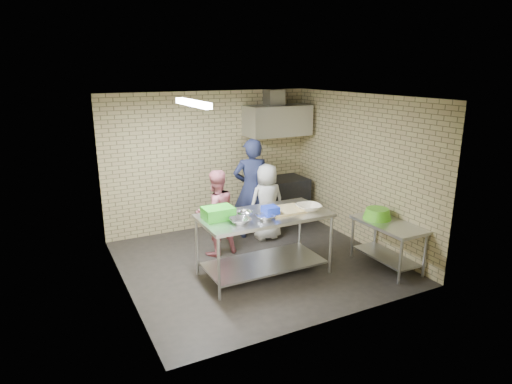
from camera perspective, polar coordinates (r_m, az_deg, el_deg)
floor at (r=7.40m, az=0.01°, el=-9.07°), size 4.20×4.20×0.00m
ceiling at (r=6.73m, az=0.02°, el=12.28°), size 4.20×4.20×0.00m
back_wall at (r=8.72m, az=-5.98°, el=4.05°), size 4.20×0.06×2.70m
front_wall at (r=5.32m, az=9.88°, el=-3.81°), size 4.20×0.06×2.70m
left_wall at (r=6.31m, az=-17.24°, el=-1.17°), size 0.06×4.00×2.70m
right_wall at (r=8.09m, az=13.40°, el=2.77°), size 0.06×4.00×2.70m
prep_table at (r=6.82m, az=1.06°, el=-6.80°), size 1.97×0.98×0.98m
side_counter at (r=7.41m, az=16.62°, el=-6.59°), size 0.60×1.20×0.75m
stove at (r=9.20m, az=2.83°, el=-1.04°), size 1.20×0.70×0.90m
range_hood at (r=8.91m, az=2.81°, el=9.25°), size 1.30×0.60×0.60m
hood_duct at (r=9.00m, az=2.37°, el=12.20°), size 0.35×0.30×0.30m
wall_shelf at (r=9.25m, az=3.84°, el=8.35°), size 0.80×0.20×0.04m
fluorescent_fixture at (r=6.34m, az=-8.22°, el=11.36°), size 0.10×1.25×0.08m
green_crate at (r=6.44m, az=-4.93°, el=-2.74°), size 0.44×0.33×0.17m
blue_tub at (r=6.56m, az=1.88°, el=-2.48°), size 0.22×0.22×0.14m
cutting_board at (r=6.79m, az=3.77°, el=-2.37°), size 0.60×0.46×0.03m
mixing_bowl_a at (r=6.25m, az=-2.11°, el=-3.75°), size 0.32×0.32×0.08m
mixing_bowl_b at (r=6.55m, az=-1.45°, el=-2.84°), size 0.25×0.25×0.07m
mixing_bowl_c at (r=6.41m, az=1.22°, el=-3.28°), size 0.30×0.30×0.07m
ceramic_bowl at (r=6.86m, az=6.85°, el=-2.00°), size 0.40×0.40×0.09m
green_basin at (r=7.41m, az=15.47°, el=-2.71°), size 0.46×0.46×0.17m
bottle_red at (r=9.11m, az=2.48°, el=8.95°), size 0.07×0.07×0.18m
bottle_green at (r=9.31m, az=4.65°, el=8.98°), size 0.06×0.06×0.15m
man_navy at (r=8.19m, az=-0.57°, el=0.43°), size 0.79×0.63×1.89m
woman_pink at (r=7.50m, az=-5.21°, el=-2.70°), size 0.77×0.63×1.49m
woman_white at (r=8.16m, az=1.41°, el=-1.28°), size 0.71×0.46×1.44m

